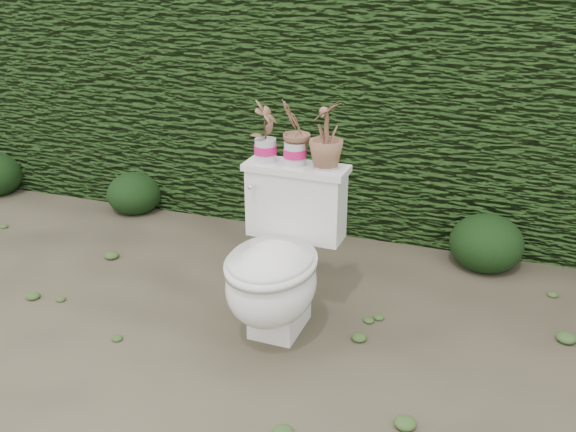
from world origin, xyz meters
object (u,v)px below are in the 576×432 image
(toilet, at_px, (278,265))
(potted_plant_right, at_px, (326,137))
(potted_plant_center, at_px, (295,134))
(potted_plant_left, at_px, (265,133))

(toilet, xyz_separation_m, potted_plant_right, (0.15, 0.23, 0.57))
(toilet, bearing_deg, potted_plant_center, 91.66)
(potted_plant_left, xyz_separation_m, potted_plant_right, (0.30, -0.01, 0.01))
(potted_plant_left, relative_size, potted_plant_right, 0.93)
(toilet, xyz_separation_m, potted_plant_left, (-0.15, 0.24, 0.56))
(potted_plant_left, bearing_deg, toilet, -145.24)
(toilet, height_order, potted_plant_right, potted_plant_right)
(toilet, distance_m, potted_plant_center, 0.62)
(toilet, xyz_separation_m, potted_plant_center, (0.00, 0.24, 0.57))
(potted_plant_right, bearing_deg, potted_plant_center, -90.64)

